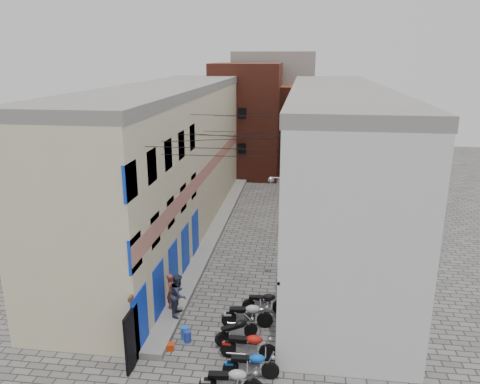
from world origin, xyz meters
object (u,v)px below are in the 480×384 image
at_px(motorcycle_f, 247,314).
at_px(motorcycle_b, 231,380).
at_px(person_b, 179,294).
at_px(motorcycle_c, 251,363).
at_px(motorcycle_g, 264,301).
at_px(person_a, 171,291).
at_px(red_crate, 169,347).
at_px(motorcycle_d, 248,344).
at_px(water_jug_far, 185,333).
at_px(water_jug_near, 187,336).
at_px(motorcycle_e, 237,329).

bearing_deg(motorcycle_f, motorcycle_b, -6.58).
bearing_deg(person_b, motorcycle_c, -134.25).
height_order(motorcycle_g, person_a, person_a).
bearing_deg(motorcycle_g, red_crate, -50.78).
bearing_deg(motorcycle_d, red_crate, -91.40).
bearing_deg(motorcycle_c, motorcycle_f, -174.53).
xyz_separation_m(motorcycle_g, water_jug_far, (-2.90, -2.32, -0.30)).
distance_m(motorcycle_g, water_jug_near, 3.73).
bearing_deg(motorcycle_e, person_b, -150.62).
xyz_separation_m(motorcycle_f, person_b, (-2.89, 0.20, 0.55)).
bearing_deg(water_jug_near, motorcycle_f, 31.30).
height_order(motorcycle_d, person_b, person_b).
bearing_deg(motorcycle_g, motorcycle_f, -30.16).
height_order(motorcycle_b, water_jug_near, motorcycle_b).
height_order(motorcycle_e, red_crate, motorcycle_e).
xyz_separation_m(person_a, red_crate, (0.60, -2.61, -0.90)).
bearing_deg(water_jug_near, motorcycle_e, 8.65).
bearing_deg(water_jug_far, water_jug_near, -51.77).
relative_size(water_jug_near, red_crate, 1.14).
relative_size(motorcycle_d, water_jug_far, 4.08).
height_order(motorcycle_e, motorcycle_g, motorcycle_g).
xyz_separation_m(person_a, water_jug_near, (1.17, -2.00, -0.80)).
bearing_deg(motorcycle_d, person_a, -126.00).
distance_m(person_a, water_jug_far, 2.22).
bearing_deg(motorcycle_d, person_b, -124.27).
relative_size(motorcycle_b, motorcycle_d, 1.01).
relative_size(motorcycle_f, water_jug_far, 4.11).
distance_m(motorcycle_f, red_crate, 3.38).
distance_m(motorcycle_e, person_b, 2.95).
distance_m(motorcycle_g, person_a, 3.98).
bearing_deg(motorcycle_b, motorcycle_g, 168.11).
relative_size(motorcycle_f, red_crate, 5.24).
relative_size(motorcycle_b, red_crate, 5.26).
xyz_separation_m(motorcycle_g, water_jug_near, (-2.75, -2.50, -0.32)).
relative_size(person_b, water_jug_far, 3.54).
relative_size(person_a, red_crate, 3.87).
xyz_separation_m(person_b, red_crate, (0.15, -2.13, -1.03)).
height_order(motorcycle_d, motorcycle_e, motorcycle_d).
distance_m(motorcycle_b, water_jug_far, 3.75).
relative_size(motorcycle_d, water_jug_near, 4.56).
relative_size(motorcycle_c, water_jug_far, 3.84).
relative_size(motorcycle_e, person_b, 1.00).
xyz_separation_m(motorcycle_b, water_jug_far, (-2.27, 2.95, -0.35)).
bearing_deg(red_crate, person_a, 102.88).
distance_m(motorcycle_c, person_b, 4.76).
bearing_deg(person_a, motorcycle_c, -125.62).
height_order(person_b, red_crate, person_b).
distance_m(motorcycle_e, water_jug_near, 1.92).
height_order(motorcycle_b, motorcycle_e, motorcycle_b).
bearing_deg(motorcycle_b, person_a, -150.46).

